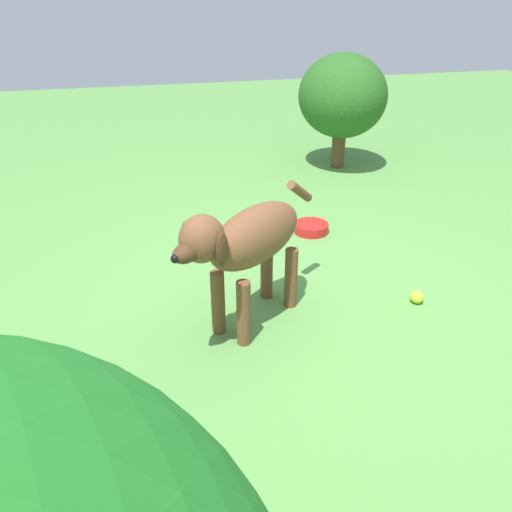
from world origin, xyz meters
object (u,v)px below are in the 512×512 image
tennis_ball_1 (417,297)px  tennis_ball_0 (139,444)px  water_bowl (311,228)px  dog (248,241)px

tennis_ball_1 → tennis_ball_0: bearing=-68.1°
tennis_ball_1 → water_bowl: bearing=-167.6°
tennis_ball_0 → tennis_ball_1: size_ratio=1.00×
tennis_ball_0 → water_bowl: (-1.47, 1.18, -0.00)m
tennis_ball_1 → dog: bearing=-93.8°
dog → water_bowl: dog is taller
dog → tennis_ball_1: (0.06, 0.84, -0.39)m
dog → tennis_ball_1: 0.93m
dog → tennis_ball_0: dog is taller
dog → water_bowl: 1.14m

